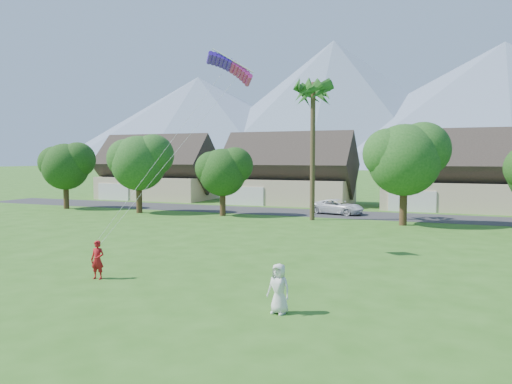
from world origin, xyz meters
The scene contains 10 objects.
ground centered at (0.00, 0.00, 0.00)m, with size 500.00×500.00×0.00m, color #2D6019.
street centered at (0.00, 34.00, 0.01)m, with size 90.00×7.00×0.01m, color #2D2D30.
kite_flyer centered at (-5.34, 3.45, 0.91)m, with size 0.66×0.43×1.81m, color #A61318.
watcher centered at (4.23, 1.76, 0.92)m, with size 0.90×0.59×1.84m, color silver.
parked_car centered at (-0.95, 34.00, 0.74)m, with size 2.45×5.32×1.48m, color white.
mountain_ridge centered at (10.40, 260.00, 29.07)m, with size 540.00×240.00×70.00m.
houses_row centered at (0.49, 42.99, 3.44)m, with size 72.75×8.19×8.86m.
tree_row centered at (-1.14, 27.92, 4.89)m, with size 62.27×6.67×8.45m.
fan_palm centered at (-2.00, 28.50, 11.80)m, with size 3.00×3.00×13.80m.
parafoil_kite centered at (-1.87, 10.87, 10.84)m, with size 3.01×1.45×0.50m.
Camera 1 is at (10.17, -15.08, 5.69)m, focal length 35.00 mm.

